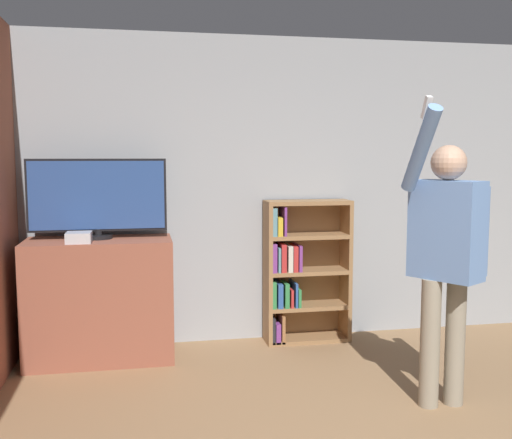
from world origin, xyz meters
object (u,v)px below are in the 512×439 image
(game_console, at_px, (79,237))
(person, at_px, (446,249))
(television, at_px, (98,197))
(bookshelf, at_px, (299,272))

(game_console, distance_m, person, 2.71)
(television, xyz_separation_m, bookshelf, (1.71, 0.12, -0.70))
(game_console, relative_size, bookshelf, 0.16)
(television, distance_m, bookshelf, 1.85)
(game_console, distance_m, bookshelf, 1.92)
(television, relative_size, person, 0.54)
(television, xyz_separation_m, game_console, (-0.13, -0.20, -0.30))
(bookshelf, height_order, person, person)
(game_console, height_order, person, person)
(bookshelf, bearing_deg, person, -69.52)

